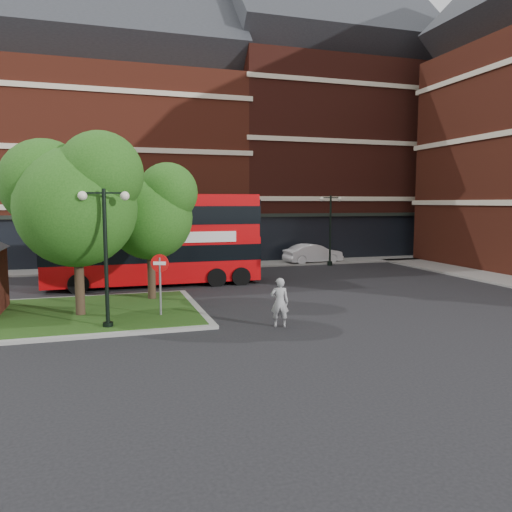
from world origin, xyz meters
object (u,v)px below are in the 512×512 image
object	(u,v)px
bus	(153,233)
car_silver	(93,262)
car_white	(313,254)
woman	(280,302)

from	to	relation	value
bus	car_silver	xyz separation A→B (m)	(-3.26, 6.52, -2.21)
bus	car_silver	world-z (taller)	bus
car_silver	car_white	distance (m)	15.54
woman	car_white	world-z (taller)	woman
woman	car_white	xyz separation A→B (m)	(8.85, 17.10, -0.18)
woman	car_silver	world-z (taller)	woman
bus	car_white	bearing A→B (deg)	28.00
bus	woman	distance (m)	11.29
car_white	car_silver	bearing A→B (deg)	83.41
bus	woman	xyz separation A→B (m)	(3.44, -10.58, -1.95)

